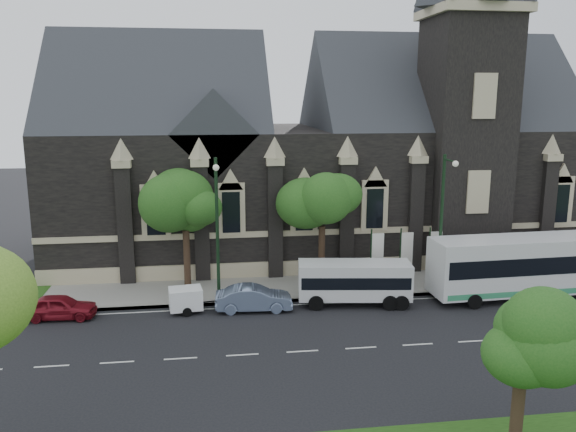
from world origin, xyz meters
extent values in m
plane|color=black|center=(0.00, 0.00, 0.00)|extent=(160.00, 160.00, 0.00)
cube|color=gray|center=(0.00, 9.50, 0.07)|extent=(80.00, 5.00, 0.15)
cube|color=black|center=(4.00, 19.50, 5.00)|extent=(40.00, 15.00, 10.00)
cube|color=#2C2F33|center=(-8.00, 19.50, 10.00)|extent=(16.00, 15.00, 15.00)
cube|color=#2C2F33|center=(14.00, 19.50, 10.00)|extent=(20.00, 15.00, 15.00)
cube|color=#2C2F33|center=(-4.00, 15.00, 10.00)|extent=(6.00, 6.00, 6.00)
cube|color=black|center=(14.00, 13.50, 9.00)|extent=(5.50, 5.50, 18.00)
cube|color=#C0B38B|center=(14.00, 13.50, 18.20)|extent=(6.20, 6.20, 0.60)
cube|color=#C0B38B|center=(4.00, 11.96, 3.20)|extent=(40.00, 0.22, 0.40)
cube|color=#C0B38B|center=(4.00, 11.96, 0.60)|extent=(40.00, 0.25, 1.20)
cube|color=black|center=(2.00, 11.82, 4.80)|extent=(1.20, 0.12, 2.80)
cylinder|color=black|center=(6.00, -9.50, 1.54)|extent=(0.44, 0.44, 3.08)
sphere|color=#1F541A|center=(6.00, -9.50, 4.48)|extent=(3.20, 3.20, 3.20)
sphere|color=#1F541A|center=(6.60, -8.90, 5.08)|extent=(2.40, 2.40, 2.40)
cylinder|color=black|center=(3.00, 10.50, 1.98)|extent=(0.44, 0.44, 3.96)
sphere|color=#1F541A|center=(3.00, 10.50, 5.64)|extent=(3.84, 3.84, 3.84)
sphere|color=#1F541A|center=(3.72, 11.22, 6.36)|extent=(2.88, 2.88, 2.88)
cylinder|color=black|center=(-6.00, 10.50, 1.98)|extent=(0.44, 0.44, 3.96)
sphere|color=#1F541A|center=(-6.00, 10.50, 5.57)|extent=(3.68, 3.68, 3.68)
sphere|color=#1F541A|center=(-5.31, 11.19, 6.26)|extent=(2.76, 2.76, 2.76)
cylinder|color=black|center=(10.00, 7.30, 4.50)|extent=(0.20, 0.20, 9.00)
cylinder|color=black|center=(10.00, 6.50, 8.70)|extent=(0.10, 1.60, 0.10)
sphere|color=silver|center=(10.00, 5.70, 8.60)|extent=(0.36, 0.36, 0.36)
cylinder|color=black|center=(-4.00, 7.30, 4.50)|extent=(0.20, 0.20, 9.00)
cylinder|color=black|center=(-4.00, 6.50, 8.70)|extent=(0.10, 1.60, 0.10)
sphere|color=silver|center=(-4.00, 5.70, 8.60)|extent=(0.36, 0.36, 0.36)
cylinder|color=black|center=(6.00, 9.00, 2.00)|extent=(0.10, 0.10, 4.00)
cube|color=white|center=(6.45, 9.00, 2.60)|extent=(0.80, 0.04, 2.20)
cylinder|color=black|center=(8.00, 9.00, 2.00)|extent=(0.10, 0.10, 4.00)
cube|color=white|center=(8.45, 9.00, 2.60)|extent=(0.80, 0.04, 2.20)
cylinder|color=black|center=(10.00, 9.00, 2.00)|extent=(0.10, 0.10, 4.00)
cube|color=white|center=(10.45, 9.00, 2.60)|extent=(0.80, 0.04, 2.20)
cube|color=silver|center=(15.75, 5.97, 2.17)|extent=(13.43, 3.28, 3.44)
cube|color=black|center=(15.75, 5.97, 2.41)|extent=(12.89, 3.30, 1.09)
cube|color=#318859|center=(15.75, 5.97, 0.75)|extent=(12.89, 3.29, 0.35)
cylinder|color=black|center=(11.14, 4.41, 0.45)|extent=(0.91, 0.31, 0.90)
cylinder|color=black|center=(11.03, 7.18, 0.45)|extent=(0.91, 0.31, 0.90)
cylinder|color=black|center=(19.69, 7.51, 0.45)|extent=(0.91, 0.31, 0.90)
cube|color=silver|center=(4.19, 6.20, 1.53)|extent=(7.00, 3.01, 2.17)
cube|color=black|center=(4.19, 6.20, 1.62)|extent=(6.74, 3.01, 0.73)
cylinder|color=black|center=(1.70, 5.46, 0.45)|extent=(0.93, 0.40, 0.90)
cylinder|color=black|center=(1.98, 7.57, 0.45)|extent=(0.93, 0.40, 0.90)
cylinder|color=black|center=(6.07, 4.87, 0.45)|extent=(0.93, 0.40, 0.90)
cylinder|color=black|center=(6.35, 6.99, 0.45)|extent=(0.93, 0.40, 0.90)
cylinder|color=black|center=(6.74, 4.79, 0.45)|extent=(0.93, 0.40, 0.90)
cylinder|color=black|center=(7.02, 6.90, 0.45)|extent=(0.93, 0.40, 0.90)
cube|color=white|center=(-5.96, 6.18, 0.85)|extent=(2.06, 1.65, 1.23)
cylinder|color=black|center=(-5.87, 5.48, 0.26)|extent=(0.55, 0.26, 0.53)
cylinder|color=black|center=(-6.05, 6.88, 0.26)|extent=(0.55, 0.26, 0.53)
cylinder|color=black|center=(-4.74, 6.34, 0.52)|extent=(1.13, 0.23, 0.08)
imported|color=#7183A3|center=(-1.97, 5.95, 0.75)|extent=(4.61, 1.81, 1.49)
imported|color=maroon|center=(-13.08, 6.18, 0.70)|extent=(4.18, 1.88, 1.39)
camera|label=1|loc=(-4.30, -26.29, 12.50)|focal=35.78mm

